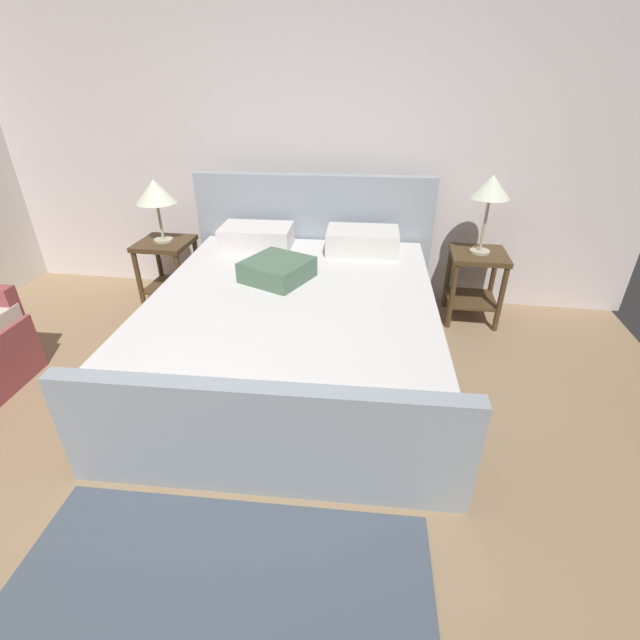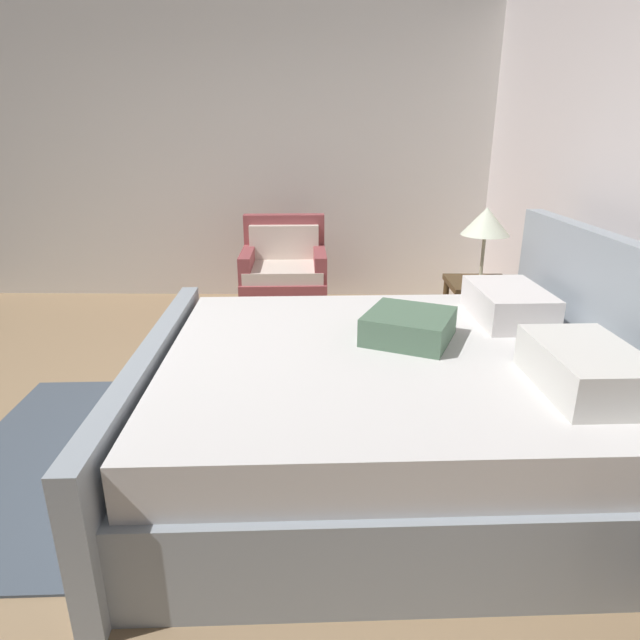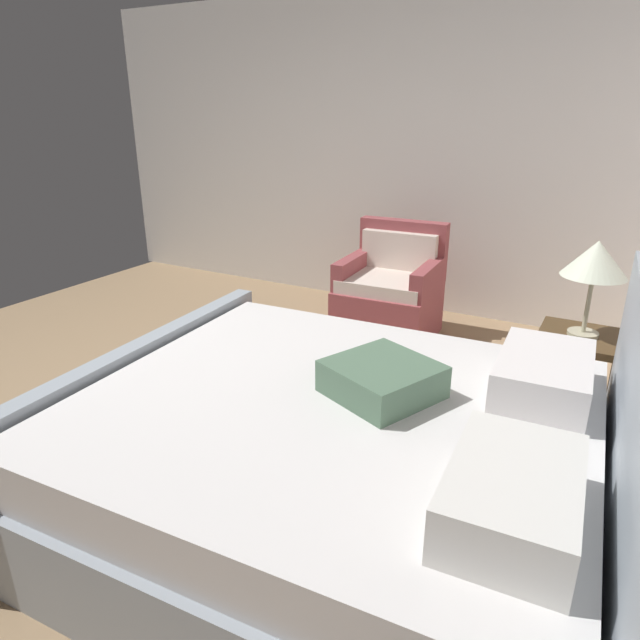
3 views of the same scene
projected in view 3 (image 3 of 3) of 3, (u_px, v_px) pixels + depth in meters
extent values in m
cube|color=#987B59|center=(141.00, 427.00, 3.31)|extent=(5.60, 5.33, 0.02)
cube|color=silver|center=(356.00, 153.00, 5.17)|extent=(0.12, 5.45, 2.70)
cube|color=#959FAA|center=(333.00, 485.00, 2.47)|extent=(2.00, 2.18, 0.40)
cube|color=#959FAA|center=(629.00, 483.00, 1.89)|extent=(2.02, 0.20, 1.14)
cube|color=#959FAA|center=(139.00, 405.00, 2.87)|extent=(2.02, 0.20, 0.66)
cube|color=silver|center=(334.00, 424.00, 2.36)|extent=(1.92, 2.11, 0.22)
cube|color=silver|center=(543.00, 376.00, 2.33)|extent=(0.58, 0.39, 0.18)
cube|color=silver|center=(513.00, 495.00, 1.62)|extent=(0.58, 0.39, 0.18)
cube|color=#506F57|center=(382.00, 379.00, 2.35)|extent=(0.52, 0.52, 0.14)
cube|color=#4B361D|center=(582.00, 339.00, 3.04)|extent=(0.44, 0.44, 0.04)
cube|color=#4B361D|center=(570.00, 404.00, 3.19)|extent=(0.40, 0.40, 0.02)
cylinder|color=#4B361D|center=(543.00, 368.00, 3.39)|extent=(0.04, 0.04, 0.56)
cylinder|color=#4B361D|center=(532.00, 394.00, 3.08)|extent=(0.04, 0.04, 0.56)
cylinder|color=#4B361D|center=(613.00, 382.00, 3.22)|extent=(0.04, 0.04, 0.56)
cylinder|color=#4B361D|center=(608.00, 411.00, 2.91)|extent=(0.04, 0.04, 0.56)
cylinder|color=#B7B293|center=(583.00, 333.00, 3.03)|extent=(0.16, 0.16, 0.02)
cylinder|color=#B7B293|center=(588.00, 304.00, 2.97)|extent=(0.02, 0.02, 0.31)
cone|color=silver|center=(596.00, 259.00, 2.89)|extent=(0.33, 0.33, 0.19)
cube|color=#984448|center=(388.00, 312.00, 4.51)|extent=(0.75, 0.75, 0.42)
cube|color=beige|center=(389.00, 281.00, 4.42)|extent=(0.69, 0.69, 0.10)
cube|color=#984448|center=(403.00, 249.00, 4.61)|extent=(0.15, 0.72, 0.48)
cube|color=beige|center=(399.00, 255.00, 4.55)|extent=(0.13, 0.62, 0.36)
cube|color=#984448|center=(353.00, 269.00, 4.53)|extent=(0.65, 0.13, 0.22)
cube|color=#984448|center=(428.00, 279.00, 4.27)|extent=(0.65, 0.13, 0.22)
cube|color=#47515E|center=(81.00, 426.00, 3.29)|extent=(1.82, 1.04, 0.01)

